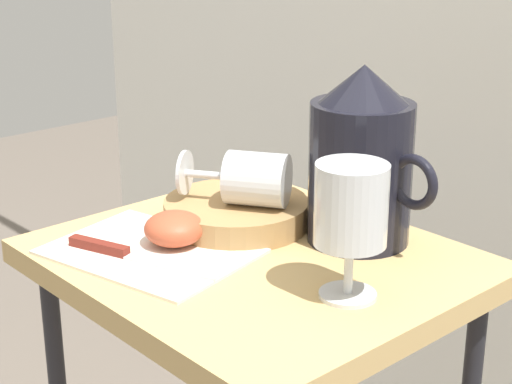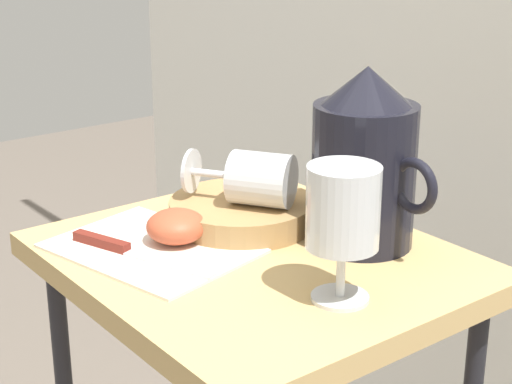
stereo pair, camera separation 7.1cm
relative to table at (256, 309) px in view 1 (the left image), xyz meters
name	(u,v)px [view 1 (the left image)]	position (x,y,z in m)	size (l,w,h in m)	color
table	(256,309)	(0.00, 0.00, 0.00)	(0.50, 0.43, 0.67)	tan
linen_napkin	(150,251)	(-0.09, -0.10, 0.08)	(0.24, 0.18, 0.00)	silver
basket_tray	(236,213)	(-0.09, 0.04, 0.10)	(0.19, 0.19, 0.04)	#AD8451
pitcher	(361,171)	(0.06, 0.13, 0.17)	(0.18, 0.13, 0.23)	black
wine_glass_upright	(351,212)	(0.16, -0.01, 0.18)	(0.08, 0.08, 0.15)	silver
wine_glass_tipped_near	(253,179)	(-0.06, 0.05, 0.15)	(0.16, 0.13, 0.07)	silver
apple_half_left	(174,228)	(-0.08, -0.06, 0.10)	(0.08, 0.08, 0.04)	#C15133
knife	(120,252)	(-0.10, -0.13, 0.09)	(0.21, 0.08, 0.01)	silver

